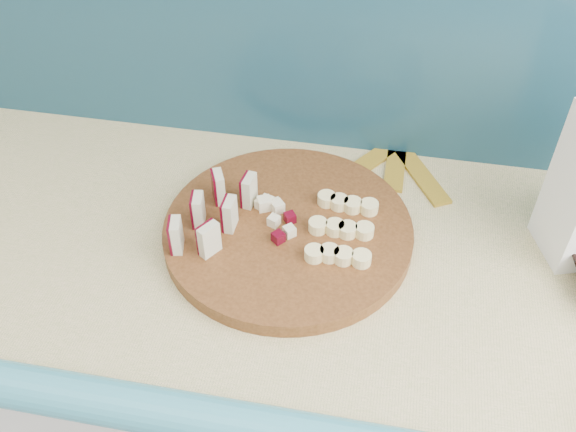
# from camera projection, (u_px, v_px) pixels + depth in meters

# --- Properties ---
(kitchen_counter) EXTENTS (2.20, 0.63, 0.91)m
(kitchen_counter) POSITION_uv_depth(u_px,v_px,m) (199.00, 388.00, 1.33)
(kitchen_counter) COLOR white
(kitchen_counter) RESTS_ON ground
(backsplash) EXTENTS (2.20, 0.02, 0.50)m
(backsplash) POSITION_uv_depth(u_px,v_px,m) (207.00, 5.00, 1.05)
(backsplash) COLOR teal
(backsplash) RESTS_ON kitchen_counter
(cutting_board) EXTENTS (0.39, 0.39, 0.02)m
(cutting_board) POSITION_uv_depth(u_px,v_px,m) (288.00, 231.00, 1.01)
(cutting_board) COLOR #43250E
(cutting_board) RESTS_ON kitchen_counter
(apple_wedges) EXTENTS (0.10, 0.15, 0.05)m
(apple_wedges) POSITION_uv_depth(u_px,v_px,m) (213.00, 212.00, 0.98)
(apple_wedges) COLOR beige
(apple_wedges) RESTS_ON cutting_board
(apple_chunks) EXTENTS (0.06, 0.06, 0.02)m
(apple_chunks) POSITION_uv_depth(u_px,v_px,m) (273.00, 219.00, 1.00)
(apple_chunks) COLOR beige
(apple_chunks) RESTS_ON cutting_board
(banana_slices) EXTENTS (0.10, 0.15, 0.02)m
(banana_slices) POSITION_uv_depth(u_px,v_px,m) (342.00, 228.00, 0.98)
(banana_slices) COLOR #FCE79A
(banana_slices) RESTS_ON cutting_board
(banana_peel) EXTENTS (0.22, 0.18, 0.01)m
(banana_peel) POSITION_uv_depth(u_px,v_px,m) (393.00, 168.00, 1.14)
(banana_peel) COLOR gold
(banana_peel) RESTS_ON kitchen_counter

